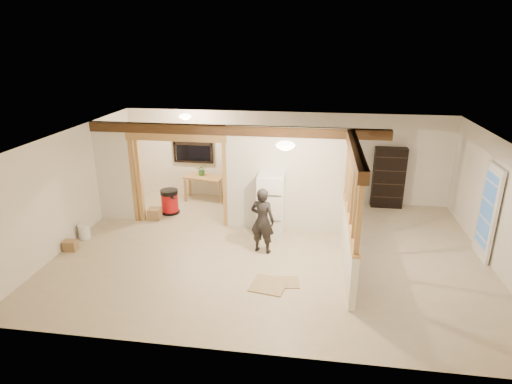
% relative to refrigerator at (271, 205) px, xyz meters
% --- Properties ---
extents(floor, '(9.00, 6.50, 0.01)m').
position_rel_refrigerator_xyz_m(floor, '(0.10, -0.85, -0.74)').
color(floor, '#C4AF91').
rests_on(floor, ground).
extents(ceiling, '(9.00, 6.50, 0.01)m').
position_rel_refrigerator_xyz_m(ceiling, '(0.10, -0.85, 1.77)').
color(ceiling, white).
extents(wall_back, '(9.00, 0.01, 2.50)m').
position_rel_refrigerator_xyz_m(wall_back, '(0.10, 2.40, 0.52)').
color(wall_back, silver).
rests_on(wall_back, floor).
extents(wall_front, '(9.00, 0.01, 2.50)m').
position_rel_refrigerator_xyz_m(wall_front, '(0.10, -4.10, 0.52)').
color(wall_front, silver).
rests_on(wall_front, floor).
extents(wall_left, '(0.01, 6.50, 2.50)m').
position_rel_refrigerator_xyz_m(wall_left, '(-4.40, -0.85, 0.52)').
color(wall_left, silver).
rests_on(wall_left, floor).
extents(wall_right, '(0.01, 6.50, 2.50)m').
position_rel_refrigerator_xyz_m(wall_right, '(4.60, -0.85, 0.52)').
color(wall_right, silver).
rests_on(wall_right, floor).
extents(partition_left_stub, '(0.90, 0.12, 2.50)m').
position_rel_refrigerator_xyz_m(partition_left_stub, '(-3.95, 0.35, 0.52)').
color(partition_left_stub, silver).
rests_on(partition_left_stub, floor).
extents(partition_center, '(2.80, 0.12, 2.50)m').
position_rel_refrigerator_xyz_m(partition_center, '(0.30, 0.35, 0.52)').
color(partition_center, silver).
rests_on(partition_center, floor).
extents(doorway_frame, '(2.46, 0.14, 2.20)m').
position_rel_refrigerator_xyz_m(doorway_frame, '(-2.30, 0.35, 0.37)').
color(doorway_frame, '#B5884C').
rests_on(doorway_frame, floor).
extents(header_beam_back, '(7.00, 0.18, 0.22)m').
position_rel_refrigerator_xyz_m(header_beam_back, '(-0.90, 0.35, 1.65)').
color(header_beam_back, '#4D311A').
rests_on(header_beam_back, ceiling).
extents(header_beam_right, '(0.18, 3.30, 0.22)m').
position_rel_refrigerator_xyz_m(header_beam_right, '(1.70, -1.25, 1.65)').
color(header_beam_right, '#4D311A').
rests_on(header_beam_right, ceiling).
extents(pony_wall, '(0.12, 3.20, 1.00)m').
position_rel_refrigerator_xyz_m(pony_wall, '(1.70, -1.25, -0.23)').
color(pony_wall, silver).
rests_on(pony_wall, floor).
extents(stud_partition, '(0.14, 3.20, 1.32)m').
position_rel_refrigerator_xyz_m(stud_partition, '(1.70, -1.25, 0.93)').
color(stud_partition, '#B5884C').
rests_on(stud_partition, pony_wall).
extents(window_back, '(1.12, 0.10, 1.10)m').
position_rel_refrigerator_xyz_m(window_back, '(-2.50, 2.32, 0.82)').
color(window_back, black).
rests_on(window_back, wall_back).
extents(french_door, '(0.12, 0.86, 2.00)m').
position_rel_refrigerator_xyz_m(french_door, '(4.52, -0.45, 0.27)').
color(french_door, white).
rests_on(french_door, floor).
extents(ceiling_dome_main, '(0.36, 0.36, 0.16)m').
position_rel_refrigerator_xyz_m(ceiling_dome_main, '(0.40, -1.35, 1.75)').
color(ceiling_dome_main, '#FFEABF').
rests_on(ceiling_dome_main, ceiling).
extents(ceiling_dome_util, '(0.32, 0.32, 0.14)m').
position_rel_refrigerator_xyz_m(ceiling_dome_util, '(-2.40, 1.45, 1.75)').
color(ceiling_dome_util, '#FFEABF').
rests_on(ceiling_dome_util, ceiling).
extents(hanging_bulb, '(0.07, 0.07, 0.07)m').
position_rel_refrigerator_xyz_m(hanging_bulb, '(-1.90, 0.75, 1.45)').
color(hanging_bulb, '#FFD88C').
rests_on(hanging_bulb, ceiling).
extents(refrigerator, '(0.60, 0.59, 1.47)m').
position_rel_refrigerator_xyz_m(refrigerator, '(0.00, 0.00, 0.00)').
color(refrigerator, silver).
rests_on(refrigerator, floor).
extents(woman, '(0.60, 0.47, 1.46)m').
position_rel_refrigerator_xyz_m(woman, '(-0.08, -0.90, -0.01)').
color(woman, black).
rests_on(woman, floor).
extents(work_table, '(1.20, 0.77, 0.70)m').
position_rel_refrigerator_xyz_m(work_table, '(-2.12, 2.01, -0.39)').
color(work_table, '#B5884C').
rests_on(work_table, floor).
extents(potted_plant, '(0.33, 0.30, 0.32)m').
position_rel_refrigerator_xyz_m(potted_plant, '(-2.20, 2.09, 0.12)').
color(potted_plant, '#33742E').
rests_on(potted_plant, work_table).
extents(shop_vac, '(0.65, 0.65, 0.65)m').
position_rel_refrigerator_xyz_m(shop_vac, '(-2.78, 0.91, -0.41)').
color(shop_vac, '#B10E13').
rests_on(shop_vac, floor).
extents(bookshelf, '(0.83, 0.28, 1.66)m').
position_rel_refrigerator_xyz_m(bookshelf, '(2.94, 2.20, 0.10)').
color(bookshelf, black).
rests_on(bookshelf, floor).
extents(bucket, '(0.33, 0.33, 0.34)m').
position_rel_refrigerator_xyz_m(bucket, '(-4.24, -0.84, -0.57)').
color(bucket, white).
rests_on(bucket, floor).
extents(box_util_a, '(0.30, 0.26, 0.26)m').
position_rel_refrigerator_xyz_m(box_util_a, '(-1.05, 1.49, -0.61)').
color(box_util_a, olive).
rests_on(box_util_a, floor).
extents(box_util_b, '(0.33, 0.33, 0.29)m').
position_rel_refrigerator_xyz_m(box_util_b, '(-3.04, 0.46, -0.59)').
color(box_util_b, olive).
rests_on(box_util_b, floor).
extents(box_front, '(0.29, 0.25, 0.22)m').
position_rel_refrigerator_xyz_m(box_front, '(-4.23, -1.45, -0.62)').
color(box_front, olive).
rests_on(box_front, floor).
extents(floor_panel_near, '(0.73, 0.73, 0.02)m').
position_rel_refrigerator_xyz_m(floor_panel_near, '(0.21, -2.24, -0.72)').
color(floor_panel_near, tan).
rests_on(floor_panel_near, floor).
extents(floor_panel_far, '(0.59, 0.50, 0.02)m').
position_rel_refrigerator_xyz_m(floor_panel_far, '(0.51, -2.10, -0.73)').
color(floor_panel_far, tan).
rests_on(floor_panel_far, floor).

